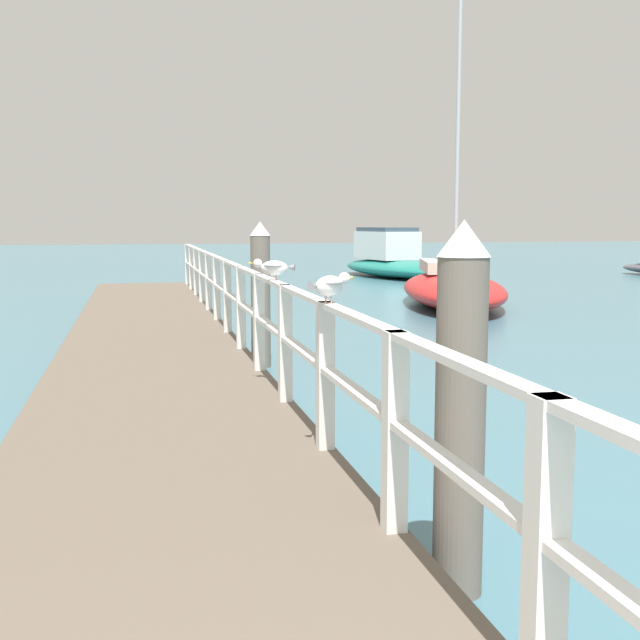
{
  "coord_description": "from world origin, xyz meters",
  "views": [
    {
      "loc": [
        -0.18,
        0.07,
        2.08
      ],
      "look_at": [
        1.67,
        8.16,
        1.07
      ],
      "focal_mm": 44.8,
      "sensor_mm": 36.0,
      "label": 1
    }
  ],
  "objects_px": {
    "seagull_foreground": "(330,285)",
    "boat_5": "(453,287)",
    "dock_piling_far": "(261,294)",
    "boat_3": "(392,261)",
    "dock_piling_near": "(460,409)",
    "seagull_background": "(274,267)"
  },
  "relations": [
    {
      "from": "dock_piling_far",
      "to": "boat_3",
      "type": "relative_size",
      "value": 0.3
    },
    {
      "from": "dock_piling_near",
      "to": "seagull_foreground",
      "type": "distance_m",
      "value": 1.67
    },
    {
      "from": "seagull_foreground",
      "to": "boat_3",
      "type": "height_order",
      "value": "boat_3"
    },
    {
      "from": "dock_piling_near",
      "to": "dock_piling_far",
      "type": "distance_m",
      "value": 7.29
    },
    {
      "from": "dock_piling_near",
      "to": "seagull_background",
      "type": "xyz_separation_m",
      "value": [
        -0.39,
        3.86,
        0.58
      ]
    },
    {
      "from": "seagull_foreground",
      "to": "boat_5",
      "type": "height_order",
      "value": "boat_5"
    },
    {
      "from": "boat_3",
      "to": "boat_5",
      "type": "distance_m",
      "value": 10.59
    },
    {
      "from": "boat_3",
      "to": "boat_5",
      "type": "xyz_separation_m",
      "value": [
        -1.79,
        -10.44,
        -0.17
      ]
    },
    {
      "from": "seagull_foreground",
      "to": "dock_piling_near",
      "type": "bearing_deg",
      "value": -23.92
    },
    {
      "from": "boat_5",
      "to": "dock_piling_far",
      "type": "bearing_deg",
      "value": 67.03
    },
    {
      "from": "seagull_background",
      "to": "dock_piling_near",
      "type": "bearing_deg",
      "value": -147.86
    },
    {
      "from": "boat_3",
      "to": "boat_5",
      "type": "height_order",
      "value": "boat_5"
    },
    {
      "from": "dock_piling_far",
      "to": "seagull_foreground",
      "type": "distance_m",
      "value": 5.81
    },
    {
      "from": "dock_piling_far",
      "to": "boat_5",
      "type": "relative_size",
      "value": 0.22
    },
    {
      "from": "seagull_background",
      "to": "boat_3",
      "type": "xyz_separation_m",
      "value": [
        8.28,
        21.52,
        -1.01
      ]
    },
    {
      "from": "dock_piling_near",
      "to": "boat_5",
      "type": "relative_size",
      "value": 0.22
    },
    {
      "from": "seagull_foreground",
      "to": "boat_5",
      "type": "distance_m",
      "value": 14.95
    },
    {
      "from": "boat_3",
      "to": "boat_5",
      "type": "relative_size",
      "value": 0.74
    },
    {
      "from": "boat_5",
      "to": "dock_piling_near",
      "type": "bearing_deg",
      "value": 83.37
    },
    {
      "from": "dock_piling_near",
      "to": "boat_3",
      "type": "bearing_deg",
      "value": 72.73
    },
    {
      "from": "dock_piling_far",
      "to": "boat_3",
      "type": "xyz_separation_m",
      "value": [
        7.89,
        18.09,
        -0.43
      ]
    },
    {
      "from": "dock_piling_near",
      "to": "boat_5",
      "type": "bearing_deg",
      "value": 67.8
    }
  ]
}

